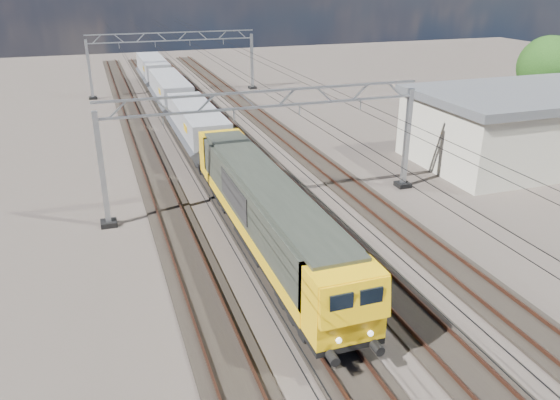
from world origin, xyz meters
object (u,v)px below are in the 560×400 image
object	(u,v)px
hopper_wagon_lead	(197,126)
tree_far	(552,69)
industrial_shed	(537,125)
catenary_gantry_far	(174,60)
hopper_wagon_third	(153,70)
hopper_wagon_mid	(170,92)
locomotive	(265,209)
catenary_gantry_mid	(268,144)

from	to	relation	value
hopper_wagon_lead	tree_far	world-z (taller)	tree_far
industrial_shed	tree_far	distance (m)	11.67
catenary_gantry_far	industrial_shed	bearing A→B (deg)	-57.09
hopper_wagon_third	industrial_shed	size ratio (longest dim) A/B	0.70
catenary_gantry_far	hopper_wagon_mid	size ratio (longest dim) A/B	1.53
locomotive	industrial_shed	bearing A→B (deg)	17.90
catenary_gantry_far	catenary_gantry_mid	bearing A→B (deg)	-90.00
hopper_wagon_lead	hopper_wagon_mid	world-z (taller)	same
hopper_wagon_third	hopper_wagon_mid	bearing A→B (deg)	-90.00
catenary_gantry_far	tree_far	bearing A→B (deg)	-40.85
catenary_gantry_mid	industrial_shed	xyz separation A→B (m)	(22.00, 2.00, -1.18)
locomotive	industrial_shed	distance (m)	25.22
hopper_wagon_lead	hopper_wagon_mid	distance (m)	14.20
hopper_wagon_third	tree_far	bearing A→B (deg)	-43.39
catenary_gantry_mid	hopper_wagon_lead	world-z (taller)	catenary_gantry_mid
catenary_gantry_mid	hopper_wagon_lead	size ratio (longest dim) A/B	1.53
catenary_gantry_far	hopper_wagon_lead	distance (m)	24.20
catenary_gantry_mid	hopper_wagon_third	bearing A→B (deg)	92.84
locomotive	tree_far	size ratio (longest dim) A/B	2.56
catenary_gantry_far	locomotive	bearing A→B (deg)	-92.74
hopper_wagon_third	industrial_shed	xyz separation A→B (m)	(24.00, -38.34, 0.49)
catenary_gantry_far	locomotive	world-z (taller)	catenary_gantry_far
hopper_wagon_lead	tree_far	xyz separation A→B (m)	(32.32, -2.15, 3.02)
hopper_wagon_mid	tree_far	world-z (taller)	tree_far
tree_far	locomotive	bearing A→B (deg)	-154.32
locomotive	hopper_wagon_lead	size ratio (longest dim) A/B	1.62
hopper_wagon_mid	locomotive	bearing A→B (deg)	-90.00
locomotive	hopper_wagon_mid	world-z (taller)	locomotive
catenary_gantry_far	hopper_wagon_third	distance (m)	5.07
locomotive	tree_far	bearing A→B (deg)	25.68
locomotive	hopper_wagon_third	size ratio (longest dim) A/B	1.62
hopper_wagon_lead	tree_far	bearing A→B (deg)	-3.81
hopper_wagon_third	catenary_gantry_mid	bearing A→B (deg)	-87.16
hopper_wagon_third	tree_far	size ratio (longest dim) A/B	1.58
industrial_shed	locomotive	bearing A→B (deg)	-162.10
catenary_gantry_mid	tree_far	size ratio (longest dim) A/B	2.42
tree_far	catenary_gantry_far	bearing A→B (deg)	139.15
hopper_wagon_lead	industrial_shed	world-z (taller)	industrial_shed
locomotive	hopper_wagon_third	bearing A→B (deg)	90.00
hopper_wagon_third	industrial_shed	world-z (taller)	industrial_shed
catenary_gantry_far	hopper_wagon_lead	bearing A→B (deg)	-94.75
catenary_gantry_far	hopper_wagon_third	size ratio (longest dim) A/B	1.53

